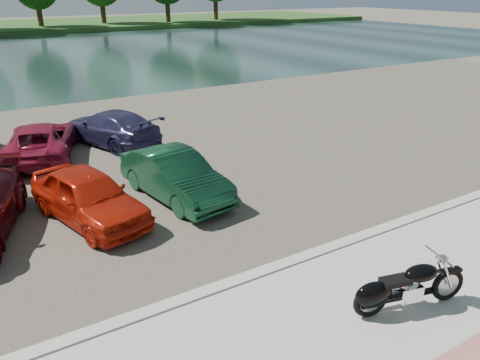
# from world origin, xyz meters

# --- Properties ---
(ground) EXTENTS (200.00, 200.00, 0.00)m
(ground) POSITION_xyz_m (0.00, 0.00, 0.00)
(ground) COLOR #595447
(ground) RESTS_ON ground
(promenade) EXTENTS (60.00, 6.00, 0.10)m
(promenade) POSITION_xyz_m (0.00, -1.00, 0.05)
(promenade) COLOR #ABA7A1
(promenade) RESTS_ON ground
(kerb) EXTENTS (60.00, 0.30, 0.14)m
(kerb) POSITION_xyz_m (0.00, 2.00, 0.07)
(kerb) COLOR #ABA7A1
(kerb) RESTS_ON ground
(parking_lot) EXTENTS (60.00, 18.00, 0.04)m
(parking_lot) POSITION_xyz_m (0.00, 11.00, 0.02)
(parking_lot) COLOR #3D3831
(parking_lot) RESTS_ON ground
(river) EXTENTS (120.00, 40.00, 0.00)m
(river) POSITION_xyz_m (0.00, 40.00, 0.00)
(river) COLOR #182B29
(river) RESTS_ON ground
(motorcycle) EXTENTS (2.29, 0.93, 1.05)m
(motorcycle) POSITION_xyz_m (0.43, -0.33, 0.56)
(motorcycle) COLOR black
(motorcycle) RESTS_ON promenade
(car_4) EXTENTS (2.55, 4.21, 1.34)m
(car_4) POSITION_xyz_m (-3.39, 6.37, 0.71)
(car_4) COLOR red
(car_4) RESTS_ON parking_lot
(car_5) EXTENTS (2.00, 4.21, 1.33)m
(car_5) POSITION_xyz_m (-0.93, 6.51, 0.71)
(car_5) COLOR #103B23
(car_5) RESTS_ON parking_lot
(car_10) EXTENTS (3.29, 4.94, 1.26)m
(car_10) POSITION_xyz_m (-3.56, 12.00, 0.67)
(car_10) COLOR maroon
(car_10) RESTS_ON parking_lot
(car_11) EXTENTS (3.29, 4.79, 1.29)m
(car_11) POSITION_xyz_m (-1.00, 12.37, 0.68)
(car_11) COLOR #2B294F
(car_11) RESTS_ON parking_lot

